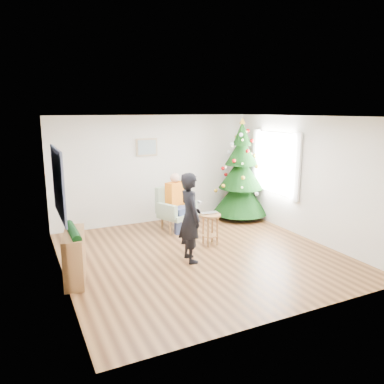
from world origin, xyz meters
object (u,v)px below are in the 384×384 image
standing_man (190,218)px  console (75,256)px  christmas_tree (241,174)px  stool (210,229)px  armchair (175,214)px

standing_man → console: bearing=92.1°
standing_man → console: 2.07m
christmas_tree → standing_man: christmas_tree is taller
stool → christmas_tree: bearing=41.0°
armchair → console: size_ratio=1.00×
stool → standing_man: 1.06m
christmas_tree → armchair: size_ratio=2.53×
christmas_tree → armchair: bearing=-174.2°
christmas_tree → standing_man: 3.12m
christmas_tree → console: christmas_tree is taller
christmas_tree → console: (-4.39, -1.92, -0.74)m
armchair → console: bearing=-169.0°
stool → armchair: armchair is taller
armchair → standing_man: standing_man is taller
armchair → console: 3.04m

